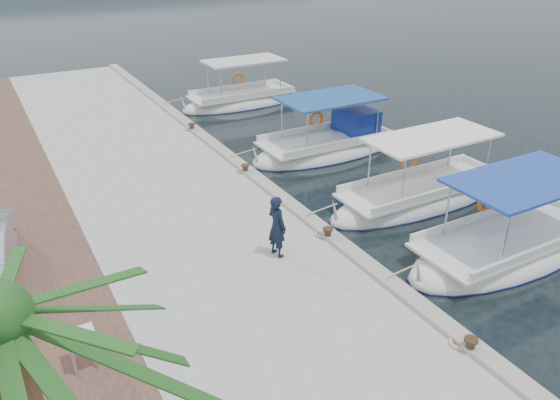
# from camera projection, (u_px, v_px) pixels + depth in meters

# --- Properties ---
(ground) EXTENTS (400.00, 400.00, 0.00)m
(ground) POSITION_uv_depth(u_px,v_px,m) (371.00, 279.00, 13.85)
(ground) COLOR black
(ground) RESTS_ON ground
(concrete_quay) EXTENTS (6.00, 40.00, 0.50)m
(concrete_quay) POSITION_uv_depth(u_px,v_px,m) (188.00, 216.00, 16.32)
(concrete_quay) COLOR #A1A19C
(concrete_quay) RESTS_ON ground
(quay_curb) EXTENTS (0.44, 40.00, 0.12)m
(quay_curb) POSITION_uv_depth(u_px,v_px,m) (270.00, 188.00, 17.40)
(quay_curb) COLOR #9C948A
(quay_curb) RESTS_ON concrete_quay
(cobblestone_strip) EXTENTS (4.00, 40.00, 0.50)m
(cobblestone_strip) POSITION_uv_depth(u_px,v_px,m) (6.00, 261.00, 14.13)
(cobblestone_strip) COLOR #4F3029
(cobblestone_strip) RESTS_ON ground
(fishing_caique_b) EXTENTS (6.75, 2.53, 2.83)m
(fishing_caique_b) POSITION_uv_depth(u_px,v_px,m) (507.00, 250.00, 14.86)
(fishing_caique_b) COLOR silver
(fishing_caique_b) RESTS_ON ground
(fishing_caique_c) EXTENTS (7.04, 2.16, 2.83)m
(fishing_caique_c) POSITION_uv_depth(u_px,v_px,m) (421.00, 198.00, 17.71)
(fishing_caique_c) COLOR silver
(fishing_caique_c) RESTS_ON ground
(fishing_caique_d) EXTENTS (6.43, 2.55, 2.83)m
(fishing_caique_d) POSITION_uv_depth(u_px,v_px,m) (327.00, 148.00, 21.59)
(fishing_caique_d) COLOR silver
(fishing_caique_d) RESTS_ON ground
(fishing_caique_e) EXTENTS (6.43, 2.22, 2.83)m
(fishing_caique_e) POSITION_uv_depth(u_px,v_px,m) (242.00, 102.00, 27.47)
(fishing_caique_e) COLOR silver
(fishing_caique_e) RESTS_ON ground
(mooring_bollards) EXTENTS (0.28, 20.28, 0.33)m
(mooring_bollards) POSITION_uv_depth(u_px,v_px,m) (328.00, 233.00, 14.56)
(mooring_bollards) COLOR black
(mooring_bollards) RESTS_ON concrete_quay
(fisherman) EXTENTS (0.49, 0.66, 1.64)m
(fisherman) POSITION_uv_depth(u_px,v_px,m) (277.00, 226.00, 13.59)
(fisherman) COLOR black
(fisherman) RESTS_ON concrete_quay
(folding_table) EXTENTS (0.55, 0.55, 0.73)m
(folding_table) POSITION_uv_depth(u_px,v_px,m) (81.00, 343.00, 10.19)
(folding_table) COLOR silver
(folding_table) RESTS_ON cobblestone_strip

